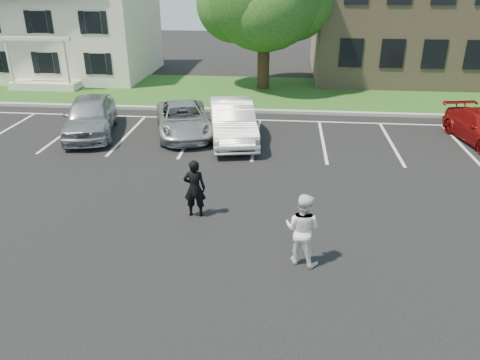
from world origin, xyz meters
name	(u,v)px	position (x,y,z in m)	size (l,w,h in m)	color
ground_plane	(236,238)	(0.00, 0.00, 0.00)	(90.00, 90.00, 0.00)	black
curb	(261,111)	(0.00, 12.00, 0.07)	(40.00, 0.30, 0.15)	gray
grass_strip	(265,92)	(0.00, 16.00, 0.04)	(44.00, 8.00, 0.08)	#1F4112
stall_lines	(289,133)	(1.40, 8.95, 0.01)	(34.00, 5.36, 0.01)	silver
house	(69,15)	(-13.00, 19.97, 3.83)	(10.30, 9.22, 7.60)	beige
man_black_suit	(195,188)	(-1.32, 1.14, 0.87)	(0.63, 0.42, 1.73)	black
man_white_shirt	(302,229)	(1.69, -0.95, 0.92)	(0.89, 0.70, 1.84)	white
car_silver_west	(90,116)	(-7.15, 7.94, 0.83)	(1.95, 4.84, 1.65)	#A5A5AA
car_silver_minivan	(183,119)	(-3.18, 8.36, 0.66)	(2.18, 4.74, 1.32)	#A2A5A9
car_white_sedan	(232,121)	(-0.98, 7.83, 0.82)	(1.73, 4.95, 1.63)	silver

